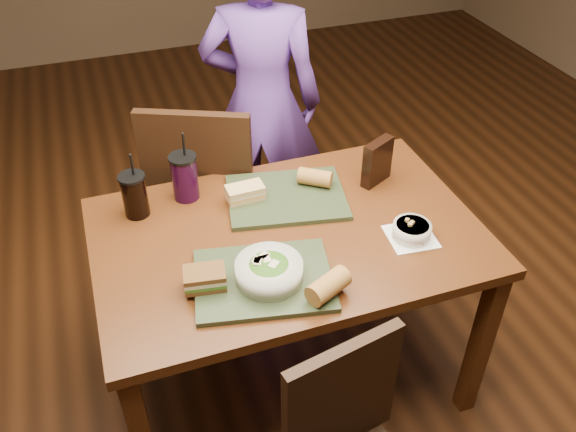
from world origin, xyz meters
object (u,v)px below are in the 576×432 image
object	(u,v)px
baguette_far	(315,177)
chip_bag	(377,162)
baguette_near	(328,286)
chair_far	(196,196)
tray_far	(286,197)
soup_bowl	(412,230)
cup_berry	(185,177)
diner	(262,103)
tray_near	(264,280)
dining_table	(288,252)
sandwich_near	(205,278)
cup_cola	(135,195)
salad_bowl	(269,270)
sandwich_far	(245,192)

from	to	relation	value
baguette_far	chip_bag	bearing A→B (deg)	-7.91
baguette_near	chair_far	bearing A→B (deg)	103.70
tray_far	soup_bowl	size ratio (longest dim) A/B	2.49
cup_berry	baguette_near	bearing A→B (deg)	-65.69
tray_far	baguette_far	size ratio (longest dim) A/B	3.42
diner	baguette_near	xyz separation A→B (m)	(-0.18, -1.24, 0.04)
tray_near	dining_table	bearing A→B (deg)	53.53
chair_far	cup_berry	distance (m)	0.39
dining_table	sandwich_near	bearing A→B (deg)	-151.52
dining_table	tray_near	world-z (taller)	tray_near
cup_cola	salad_bowl	bearing A→B (deg)	-55.43
dining_table	baguette_near	world-z (taller)	baguette_near
salad_bowl	chair_far	bearing A→B (deg)	95.61
soup_bowl	cup_berry	distance (m)	0.82
salad_bowl	cup_cola	size ratio (longest dim) A/B	0.83
diner	cup_cola	size ratio (longest dim) A/B	6.07
tray_near	baguette_far	size ratio (longest dim) A/B	3.42
tray_far	baguette_far	bearing A→B (deg)	13.49
chair_far	baguette_far	size ratio (longest dim) A/B	8.15
tray_far	sandwich_far	bearing A→B (deg)	168.91
sandwich_far	chip_bag	world-z (taller)	chip_bag
tray_far	cup_berry	size ratio (longest dim) A/B	1.56
soup_bowl	salad_bowl	bearing A→B (deg)	-174.43
salad_bowl	cup_berry	bearing A→B (deg)	105.72
cup_cola	sandwich_near	bearing A→B (deg)	-72.57
sandwich_near	baguette_near	size ratio (longest dim) A/B	1.00
cup_berry	soup_bowl	bearing A→B (deg)	-35.57
salad_bowl	soup_bowl	xyz separation A→B (m)	(0.51, 0.05, -0.02)
baguette_near	soup_bowl	bearing A→B (deg)	24.86
chair_far	salad_bowl	bearing A→B (deg)	-84.39
dining_table	tray_near	bearing A→B (deg)	-126.47
cup_berry	chip_bag	xyz separation A→B (m)	(0.69, -0.14, -0.00)
tray_near	cup_cola	distance (m)	0.57
chair_far	sandwich_far	distance (m)	0.45
soup_bowl	sandwich_far	distance (m)	0.60
sandwich_near	chip_bag	bearing A→B (deg)	25.66
diner	sandwich_near	xyz separation A→B (m)	(-0.51, -1.08, 0.04)
chip_bag	cup_cola	bearing A→B (deg)	146.51
baguette_near	dining_table	bearing A→B (deg)	91.72
tray_far	tray_near	bearing A→B (deg)	-118.31
tray_far	baguette_far	xyz separation A→B (m)	(0.12, 0.03, 0.04)
baguette_far	cup_berry	xyz separation A→B (m)	(-0.46, 0.10, 0.04)
soup_bowl	baguette_near	bearing A→B (deg)	-155.14
cup_cola	chip_bag	xyz separation A→B (m)	(0.88, -0.09, 0.01)
dining_table	sandwich_far	world-z (taller)	sandwich_far
soup_bowl	chip_bag	xyz separation A→B (m)	(0.03, 0.34, 0.06)
chip_bag	sandwich_near	bearing A→B (deg)	178.24
tray_far	chair_far	bearing A→B (deg)	124.14
tray_far	salad_bowl	xyz separation A→B (m)	(-0.19, -0.39, 0.04)
diner	tray_near	size ratio (longest dim) A/B	3.61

